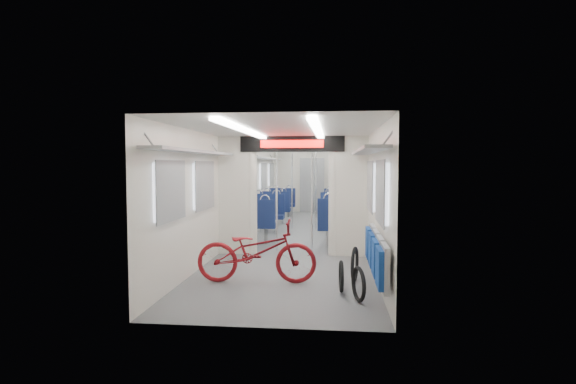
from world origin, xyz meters
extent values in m
plane|color=#515456|center=(0.00, 0.00, 0.00)|extent=(12.00, 12.00, 0.00)
cube|color=silver|center=(-1.45, 0.00, 1.15)|extent=(0.02, 12.00, 2.30)
cube|color=silver|center=(1.45, 0.00, 1.15)|extent=(0.02, 12.00, 2.30)
cube|color=silver|center=(0.00, 6.00, 1.15)|extent=(2.90, 0.02, 2.30)
cube|color=silver|center=(0.00, -6.00, 1.15)|extent=(2.90, 0.02, 2.30)
cube|color=silver|center=(0.00, 0.00, 2.30)|extent=(2.90, 12.00, 0.02)
cube|color=white|center=(-0.55, 0.00, 2.27)|extent=(0.12, 11.40, 0.04)
cube|color=white|center=(0.55, 0.00, 2.27)|extent=(0.12, 11.40, 0.04)
cube|color=silver|center=(-1.12, -2.00, 1.00)|extent=(0.65, 0.18, 2.00)
cube|color=silver|center=(1.12, -2.00, 1.00)|extent=(0.65, 0.18, 2.00)
cube|color=silver|center=(0.00, -2.00, 2.15)|extent=(2.90, 0.18, 0.30)
cylinder|color=silver|center=(-0.80, -2.00, 1.00)|extent=(0.20, 0.20, 2.00)
cylinder|color=silver|center=(0.80, -2.00, 1.00)|extent=(0.20, 0.20, 2.00)
cube|color=black|center=(0.00, -2.11, 2.15)|extent=(2.00, 0.03, 0.30)
cube|color=#FF0C07|center=(0.00, -2.13, 2.15)|extent=(1.20, 0.02, 0.14)
cube|color=#B3BBCF|center=(-1.42, -4.80, 1.40)|extent=(0.04, 1.00, 0.75)
cube|color=#B3BBCF|center=(1.42, -4.80, 1.40)|extent=(0.04, 1.00, 0.75)
cube|color=#B3BBCF|center=(-1.42, -3.20, 1.40)|extent=(0.04, 1.00, 0.75)
cube|color=#B3BBCF|center=(1.42, -3.20, 1.40)|extent=(0.04, 1.00, 0.75)
cube|color=#B3BBCF|center=(-1.42, -0.50, 1.40)|extent=(0.04, 1.00, 0.75)
cube|color=#B3BBCF|center=(1.42, -0.50, 1.40)|extent=(0.04, 1.00, 0.75)
cube|color=#B3BBCF|center=(-1.42, 1.40, 1.40)|extent=(0.04, 1.00, 0.75)
cube|color=#B3BBCF|center=(1.42, 1.40, 1.40)|extent=(0.04, 1.00, 0.75)
cube|color=#B3BBCF|center=(-1.42, 3.30, 1.40)|extent=(0.04, 1.00, 0.75)
cube|color=#B3BBCF|center=(1.42, 3.30, 1.40)|extent=(0.04, 1.00, 0.75)
cube|color=#B3BBCF|center=(-1.42, 5.10, 1.40)|extent=(0.04, 1.00, 0.75)
cube|color=#B3BBCF|center=(1.42, 5.10, 1.40)|extent=(0.04, 1.00, 0.75)
cube|color=gray|center=(-1.27, -4.00, 1.95)|extent=(0.30, 3.60, 0.04)
cube|color=gray|center=(1.27, -4.00, 1.95)|extent=(0.30, 3.60, 0.04)
cube|color=gray|center=(-1.27, 2.00, 1.95)|extent=(0.30, 7.60, 0.04)
cube|color=gray|center=(1.27, 2.00, 1.95)|extent=(0.30, 7.60, 0.04)
cube|color=gray|center=(0.00, 5.94, 1.00)|extent=(0.90, 0.05, 2.00)
imported|color=maroon|center=(-0.34, -4.16, 0.47)|extent=(1.80, 0.70, 0.93)
cube|color=gray|center=(1.38, -5.55, 0.58)|extent=(0.06, 0.47, 0.53)
cube|color=navy|center=(1.32, -5.55, 0.58)|extent=(0.06, 0.43, 0.45)
cube|color=gray|center=(1.38, -5.00, 0.58)|extent=(0.06, 0.47, 0.53)
cube|color=navy|center=(1.32, -5.00, 0.58)|extent=(0.06, 0.43, 0.45)
cube|color=gray|center=(1.38, -4.45, 0.58)|extent=(0.06, 0.47, 0.53)
cube|color=navy|center=(1.32, -4.45, 0.58)|extent=(0.06, 0.43, 0.45)
cube|color=gray|center=(1.38, -3.90, 0.58)|extent=(0.06, 0.47, 0.53)
cube|color=navy|center=(1.32, -3.90, 0.58)|extent=(0.06, 0.43, 0.45)
torus|color=black|center=(1.12, -4.97, 0.21)|extent=(0.18, 0.46, 0.46)
torus|color=black|center=(0.91, -4.55, 0.19)|extent=(0.07, 0.44, 0.44)
torus|color=black|center=(1.12, -3.96, 0.24)|extent=(0.15, 0.53, 0.53)
cube|color=#0E183E|center=(-0.70, -0.82, 0.40)|extent=(0.44, 0.41, 0.10)
cylinder|color=gray|center=(-0.70, -0.82, 0.17)|extent=(0.10, 0.10, 0.35)
cube|color=#0E183E|center=(-0.70, -0.98, 0.72)|extent=(0.44, 0.08, 0.54)
torus|color=silver|center=(-0.70, -0.98, 0.99)|extent=(0.22, 0.03, 0.22)
cube|color=#0E183E|center=(-0.70, 0.85, 0.40)|extent=(0.44, 0.41, 0.10)
cylinder|color=gray|center=(-0.70, 0.85, 0.17)|extent=(0.10, 0.10, 0.35)
cube|color=#0E183E|center=(-0.70, 1.02, 0.72)|extent=(0.44, 0.08, 0.54)
torus|color=silver|center=(-0.70, 1.02, 0.99)|extent=(0.22, 0.03, 0.22)
cube|color=#0E183E|center=(-1.17, -0.82, 0.40)|extent=(0.44, 0.41, 0.10)
cylinder|color=gray|center=(-1.17, -0.82, 0.17)|extent=(0.10, 0.10, 0.35)
cube|color=#0E183E|center=(-1.17, -0.98, 0.72)|extent=(0.44, 0.08, 0.54)
torus|color=silver|center=(-1.17, -0.98, 0.99)|extent=(0.22, 0.03, 0.22)
cube|color=#0E183E|center=(-1.17, 0.85, 0.40)|extent=(0.44, 0.41, 0.10)
cylinder|color=gray|center=(-1.17, 0.85, 0.17)|extent=(0.10, 0.10, 0.35)
cube|color=#0E183E|center=(-1.17, 1.02, 0.72)|extent=(0.44, 0.08, 0.54)
torus|color=silver|center=(-1.17, 1.02, 0.99)|extent=(0.22, 0.03, 0.22)
cube|color=#0E183E|center=(0.70, -0.99, 0.40)|extent=(0.48, 0.45, 0.10)
cylinder|color=gray|center=(0.70, -0.99, 0.17)|extent=(0.10, 0.10, 0.35)
cube|color=#0E183E|center=(0.70, -1.18, 0.74)|extent=(0.48, 0.09, 0.59)
torus|color=silver|center=(0.70, -1.18, 1.04)|extent=(0.24, 0.03, 0.24)
cube|color=#0E183E|center=(0.70, 0.82, 0.40)|extent=(0.48, 0.45, 0.10)
cylinder|color=gray|center=(0.70, 0.82, 0.17)|extent=(0.10, 0.10, 0.35)
cube|color=#0E183E|center=(0.70, 1.01, 0.74)|extent=(0.48, 0.09, 0.59)
torus|color=silver|center=(0.70, 1.01, 1.04)|extent=(0.24, 0.03, 0.24)
cube|color=#0E183E|center=(1.17, -0.99, 0.40)|extent=(0.48, 0.45, 0.10)
cylinder|color=gray|center=(1.17, -0.99, 0.17)|extent=(0.10, 0.10, 0.35)
cube|color=#0E183E|center=(1.17, -1.18, 0.74)|extent=(0.48, 0.09, 0.59)
torus|color=silver|center=(1.17, -1.18, 1.04)|extent=(0.24, 0.03, 0.24)
cube|color=#0E183E|center=(1.17, 0.82, 0.40)|extent=(0.48, 0.45, 0.10)
cylinder|color=gray|center=(1.17, 0.82, 0.17)|extent=(0.10, 0.10, 0.35)
cube|color=#0E183E|center=(1.17, 1.01, 0.74)|extent=(0.48, 0.09, 0.59)
torus|color=silver|center=(1.17, 1.01, 1.04)|extent=(0.24, 0.03, 0.24)
cube|color=#0E183E|center=(-0.70, 2.68, 0.40)|extent=(0.42, 0.39, 0.10)
cylinder|color=gray|center=(-0.70, 2.68, 0.17)|extent=(0.10, 0.10, 0.35)
cube|color=#0E183E|center=(-0.70, 2.52, 0.71)|extent=(0.42, 0.07, 0.51)
torus|color=silver|center=(-0.70, 2.52, 0.96)|extent=(0.21, 0.03, 0.21)
cube|color=#0E183E|center=(-0.70, 4.27, 0.40)|extent=(0.42, 0.39, 0.10)
cylinder|color=gray|center=(-0.70, 4.27, 0.17)|extent=(0.10, 0.10, 0.35)
cube|color=#0E183E|center=(-0.70, 4.43, 0.71)|extent=(0.42, 0.07, 0.51)
torus|color=silver|center=(-0.70, 4.43, 0.96)|extent=(0.21, 0.03, 0.21)
cube|color=#0E183E|center=(-1.17, 2.68, 0.40)|extent=(0.42, 0.39, 0.10)
cylinder|color=gray|center=(-1.17, 2.68, 0.17)|extent=(0.10, 0.10, 0.35)
cube|color=#0E183E|center=(-1.17, 2.52, 0.71)|extent=(0.42, 0.07, 0.51)
torus|color=silver|center=(-1.17, 2.52, 0.96)|extent=(0.21, 0.03, 0.21)
cube|color=#0E183E|center=(-1.17, 4.27, 0.40)|extent=(0.42, 0.39, 0.10)
cylinder|color=gray|center=(-1.17, 4.27, 0.17)|extent=(0.10, 0.10, 0.35)
cube|color=#0E183E|center=(-1.17, 4.43, 0.71)|extent=(0.42, 0.07, 0.51)
torus|color=silver|center=(-1.17, 4.43, 0.96)|extent=(0.21, 0.03, 0.21)
cube|color=#0E183E|center=(0.70, 2.48, 0.40)|extent=(0.42, 0.40, 0.10)
cylinder|color=gray|center=(0.70, 2.48, 0.17)|extent=(0.10, 0.10, 0.35)
cube|color=#0E183E|center=(0.70, 2.32, 0.71)|extent=(0.42, 0.08, 0.52)
torus|color=silver|center=(0.70, 2.32, 0.97)|extent=(0.22, 0.03, 0.22)
cube|color=#0E183E|center=(0.70, 4.09, 0.40)|extent=(0.42, 0.40, 0.10)
cylinder|color=gray|center=(0.70, 4.09, 0.17)|extent=(0.10, 0.10, 0.35)
cube|color=#0E183E|center=(0.70, 4.25, 0.71)|extent=(0.42, 0.08, 0.52)
torus|color=silver|center=(0.70, 4.25, 0.97)|extent=(0.22, 0.03, 0.22)
cube|color=#0E183E|center=(1.17, 2.48, 0.40)|extent=(0.42, 0.40, 0.10)
cylinder|color=gray|center=(1.17, 2.48, 0.17)|extent=(0.10, 0.10, 0.35)
cube|color=#0E183E|center=(1.17, 2.32, 0.71)|extent=(0.42, 0.08, 0.52)
torus|color=silver|center=(1.17, 2.32, 0.97)|extent=(0.22, 0.03, 0.22)
cube|color=#0E183E|center=(1.17, 4.09, 0.40)|extent=(0.42, 0.40, 0.10)
cylinder|color=gray|center=(1.17, 4.09, 0.17)|extent=(0.10, 0.10, 0.35)
cube|color=#0E183E|center=(1.17, 4.25, 0.71)|extent=(0.42, 0.08, 0.52)
torus|color=silver|center=(1.17, 4.25, 0.97)|extent=(0.22, 0.03, 0.22)
cylinder|color=silver|center=(-0.36, -1.64, 1.15)|extent=(0.04, 0.04, 2.30)
cylinder|color=silver|center=(0.36, -1.69, 1.15)|extent=(0.04, 0.04, 2.30)
cylinder|color=silver|center=(-0.34, 1.53, 1.15)|extent=(0.04, 0.04, 2.30)
cylinder|color=silver|center=(0.31, 1.62, 1.15)|extent=(0.04, 0.04, 2.30)
camera|label=1|loc=(0.79, -10.67, 1.75)|focal=28.00mm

